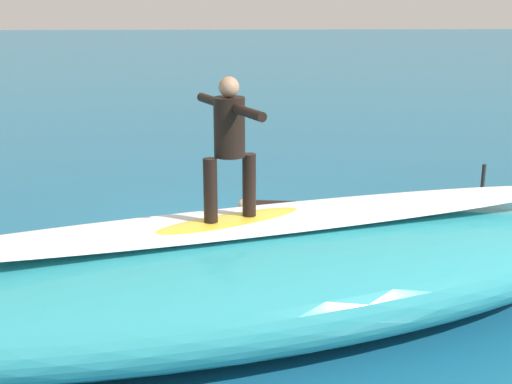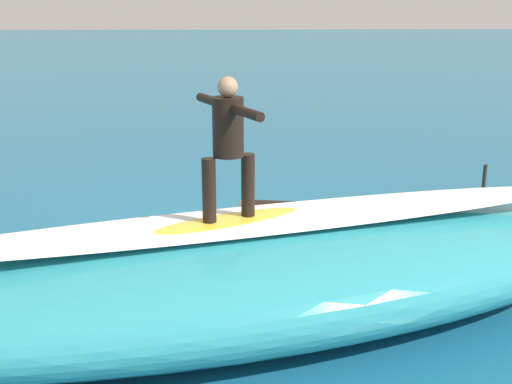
{
  "view_description": "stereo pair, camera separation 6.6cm",
  "coord_description": "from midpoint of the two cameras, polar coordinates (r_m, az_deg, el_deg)",
  "views": [
    {
      "loc": [
        -0.35,
        10.39,
        3.83
      ],
      "look_at": [
        -0.66,
        1.07,
        1.1
      ],
      "focal_mm": 48.59,
      "sensor_mm": 36.0,
      "label": 1
    },
    {
      "loc": [
        -0.42,
        10.39,
        3.83
      ],
      "look_at": [
        -0.66,
        1.07,
        1.1
      ],
      "focal_mm": 48.59,
      "sensor_mm": 36.0,
      "label": 2
    }
  ],
  "objects": [
    {
      "name": "ground_plane",
      "position": [
        11.08,
        -3.8,
        -3.93
      ],
      "size": [
        120.0,
        120.0,
        0.0
      ],
      "primitive_type": "plane",
      "color": "#196084"
    },
    {
      "name": "wave_crest",
      "position": [
        8.06,
        -0.18,
        -6.95
      ],
      "size": [
        10.35,
        5.72,
        1.29
      ],
      "primitive_type": "ellipsoid",
      "rotation": [
        0.0,
        0.0,
        0.29
      ],
      "color": "teal",
      "rests_on": "ground_plane"
    },
    {
      "name": "wave_foam_lip",
      "position": [
        7.82,
        -0.18,
        -2.34
      ],
      "size": [
        8.37,
        3.43,
        0.08
      ],
      "primitive_type": "ellipsoid",
      "rotation": [
        0.0,
        0.0,
        0.29
      ],
      "color": "white",
      "rests_on": "wave_crest"
    },
    {
      "name": "surfboard_riding",
      "position": [
        7.73,
        -2.36,
        -2.52
      ],
      "size": [
        2.26,
        1.48,
        0.1
      ],
      "primitive_type": "ellipsoid",
      "rotation": [
        0.0,
        0.0,
        0.45
      ],
      "color": "yellow",
      "rests_on": "wave_crest"
    },
    {
      "name": "surfer_riding",
      "position": [
        7.47,
        -2.45,
        4.48
      ],
      "size": [
        0.74,
        1.38,
        1.57
      ],
      "rotation": [
        0.0,
        0.0,
        0.45
      ],
      "color": "black",
      "rests_on": "surfboard_riding"
    },
    {
      "name": "surfboard_paddling",
      "position": [
        11.97,
        1.21,
        -2.18
      ],
      "size": [
        1.97,
        0.74,
        0.06
      ],
      "primitive_type": "ellipsoid",
      "rotation": [
        0.0,
        0.0,
        -0.13
      ],
      "color": "yellow",
      "rests_on": "ground_plane"
    },
    {
      "name": "surfer_paddling",
      "position": [
        11.91,
        1.83,
        -1.46
      ],
      "size": [
        1.69,
        0.48,
        0.3
      ],
      "rotation": [
        0.0,
        0.0,
        -0.13
      ],
      "color": "black",
      "rests_on": "surfboard_paddling"
    },
    {
      "name": "buoy_marker",
      "position": [
        12.08,
        17.83,
        -1.35
      ],
      "size": [
        0.64,
        0.64,
        1.09
      ],
      "color": "yellow",
      "rests_on": "ground_plane"
    },
    {
      "name": "foam_patch_near",
      "position": [
        12.66,
        8.35,
        -1.22
      ],
      "size": [
        0.77,
        0.76,
        0.1
      ],
      "primitive_type": "ellipsoid",
      "rotation": [
        0.0,
        0.0,
        0.76
      ],
      "color": "white",
      "rests_on": "ground_plane"
    },
    {
      "name": "foam_patch_mid",
      "position": [
        10.65,
        -9.87,
        -4.65
      ],
      "size": [
        0.84,
        0.78,
        0.12
      ],
      "primitive_type": "ellipsoid",
      "rotation": [
        0.0,
        0.0,
        0.64
      ],
      "color": "white",
      "rests_on": "ground_plane"
    }
  ]
}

